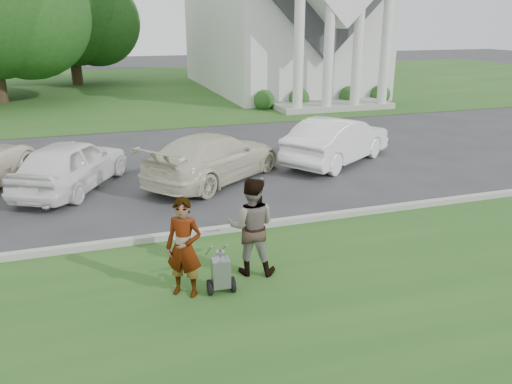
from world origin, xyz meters
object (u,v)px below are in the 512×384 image
person_right (251,227)px  car_b (71,164)px  car_c (214,157)px  tree_back (70,16)px  parking_meter_near (262,200)px  car_d (337,140)px  person_left (184,249)px  striping_cart (221,274)px

person_right → car_b: person_right is taller
person_right → car_c: person_right is taller
tree_back → parking_meter_near: size_ratio=7.41×
parking_meter_near → car_d: car_d is taller
car_b → person_left: bearing=134.4°
car_c → tree_back: bearing=-28.9°
person_left → car_d: bearing=80.1°
tree_back → person_right: (3.39, -31.38, -3.82)m
car_c → parking_meter_near: bearing=142.7°
tree_back → car_c: tree_back is taller
parking_meter_near → car_c: (-0.05, 4.16, -0.12)m
car_b → car_d: car_d is taller
person_left → car_d: 9.24m
car_c → car_d: 4.33m
car_b → car_d: size_ratio=0.92×
person_right → car_d: 8.10m
striping_cart → car_d: (5.69, 6.93, 0.37)m
car_b → person_right: bearing=145.7°
person_left → person_right: (1.30, 0.40, 0.05)m
striping_cart → parking_meter_near: 2.60m
striping_cart → parking_meter_near: (1.45, 2.11, 0.45)m
person_left → parking_meter_near: person_left is taller
person_right → car_b: 6.98m
tree_back → striping_cart: (2.67, -31.91, -4.36)m
tree_back → parking_meter_near: tree_back is taller
tree_back → striping_cart: bearing=-85.2°
parking_meter_near → car_d: size_ratio=0.29×
car_c → car_d: size_ratio=1.06×
striping_cart → car_b: (-2.51, 6.72, 0.34)m
striping_cart → parking_meter_near: bearing=58.4°
striping_cart → car_c: 6.44m
tree_back → car_d: size_ratio=2.13×
person_left → car_c: person_left is taller
person_left → parking_meter_near: size_ratio=1.33×
person_left → car_d: size_ratio=0.38×
tree_back → striping_cart: tree_back is taller
tree_back → person_right: bearing=-83.8°
tree_back → person_right: 31.79m
parking_meter_near → car_b: car_b is taller
striping_cart → car_c: (1.41, 6.27, 0.33)m
parking_meter_near → car_c: 4.16m
person_right → car_c: (0.69, 5.74, -0.22)m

